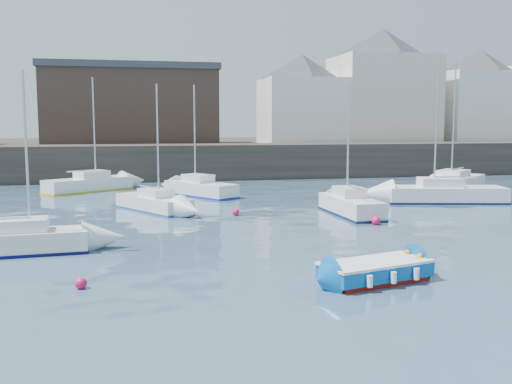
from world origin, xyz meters
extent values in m
plane|color=#2D4760|center=(0.00, 0.00, 0.00)|extent=(220.00, 220.00, 0.00)
cube|color=#28231E|center=(0.00, 35.00, 1.50)|extent=(90.00, 5.00, 3.00)
cube|color=#28231E|center=(0.00, 53.00, 1.40)|extent=(90.00, 32.00, 2.80)
cube|color=beige|center=(20.00, 42.00, 7.30)|extent=(10.00, 8.00, 9.00)
pyramid|color=#3A3D44|center=(20.00, 42.00, 13.20)|extent=(13.36, 13.36, 2.80)
cube|color=white|center=(31.00, 41.50, 6.55)|extent=(9.00, 7.00, 7.50)
pyramid|color=#3A3D44|center=(31.00, 41.50, 11.53)|extent=(11.88, 11.88, 2.45)
cube|color=white|center=(11.00, 41.50, 6.05)|extent=(8.00, 7.00, 6.50)
pyramid|color=#3A3D44|center=(11.00, 41.50, 10.53)|extent=(11.14, 11.14, 2.45)
cube|color=#3D2D26|center=(-6.00, 43.00, 6.30)|extent=(16.00, 10.00, 7.00)
cube|color=#3A3D44|center=(-6.00, 43.00, 10.10)|extent=(16.40, 10.40, 0.60)
cube|color=maroon|center=(1.39, 0.89, 0.08)|extent=(3.35, 2.06, 0.16)
cube|color=#0656AE|center=(1.39, 0.89, 0.37)|extent=(3.66, 2.30, 0.43)
cube|color=white|center=(1.39, 0.89, 0.62)|extent=(3.74, 2.35, 0.08)
cube|color=white|center=(1.39, 0.89, 0.44)|extent=(2.89, 1.70, 0.39)
cube|color=tan|center=(1.39, 0.89, 0.53)|extent=(0.50, 1.05, 0.06)
cylinder|color=white|center=(0.33, 1.46, 0.34)|extent=(0.17, 0.17, 0.34)
cylinder|color=white|center=(0.77, -0.14, 0.34)|extent=(0.17, 0.17, 0.34)
cylinder|color=white|center=(1.17, 1.69, 0.34)|extent=(0.17, 0.17, 0.34)
cylinder|color=white|center=(1.61, 0.09, 0.34)|extent=(0.17, 0.17, 0.34)
cylinder|color=white|center=(2.02, 1.92, 0.34)|extent=(0.17, 0.17, 0.34)
cylinder|color=white|center=(2.45, 0.32, 0.34)|extent=(0.17, 0.17, 0.34)
cube|color=white|center=(-10.14, 7.22, 0.42)|extent=(5.25, 2.04, 0.84)
cube|color=#080A45|center=(-10.14, 7.22, 0.06)|extent=(5.30, 2.06, 0.11)
cube|color=white|center=(-9.88, 7.24, 1.07)|extent=(1.89, 1.37, 0.47)
cylinder|color=silver|center=(-9.62, 7.26, 3.79)|extent=(0.09, 0.09, 5.90)
cube|color=white|center=(-4.79, 16.92, 0.40)|extent=(4.20, 5.46, 0.80)
cube|color=#1D4BAE|center=(-4.79, 16.92, 0.05)|extent=(4.24, 5.51, 0.11)
cube|color=white|center=(-4.65, 16.69, 1.02)|extent=(2.06, 2.26, 0.44)
cylinder|color=silver|center=(-4.52, 16.46, 3.87)|extent=(0.09, 0.09, 6.14)
cube|color=white|center=(5.37, 13.15, 0.47)|extent=(1.87, 5.30, 0.94)
cube|color=#0B1C41|center=(5.37, 13.15, 0.06)|extent=(1.89, 5.35, 0.13)
cube|color=white|center=(5.36, 13.42, 1.21)|extent=(1.33, 1.88, 0.52)
cylinder|color=silver|center=(5.35, 13.68, 3.96)|extent=(0.10, 0.10, 6.03)
cube|color=white|center=(12.83, 16.56, 0.49)|extent=(7.38, 3.78, 0.98)
cube|color=#101141|center=(12.83, 16.56, 0.07)|extent=(7.45, 3.81, 0.13)
cube|color=white|center=(12.49, 16.64, 1.25)|extent=(2.78, 2.20, 0.54)
cylinder|color=silver|center=(12.14, 16.71, 5.03)|extent=(0.11, 0.11, 8.11)
cube|color=white|center=(-1.51, 22.80, 0.46)|extent=(4.63, 5.65, 0.92)
cube|color=#0B2FAD|center=(-1.51, 22.80, 0.06)|extent=(4.68, 5.71, 0.12)
cube|color=white|center=(-1.66, 23.03, 1.17)|extent=(2.22, 2.38, 0.51)
cylinder|color=silver|center=(-1.82, 23.26, 4.14)|extent=(0.10, 0.10, 6.45)
cube|color=white|center=(17.11, 22.65, 0.47)|extent=(7.07, 6.59, 0.94)
cube|color=maroon|center=(17.11, 22.65, 0.06)|extent=(7.14, 6.66, 0.13)
cube|color=white|center=(16.83, 22.41, 1.20)|extent=(3.09, 3.01, 0.52)
cylinder|color=silver|center=(16.56, 22.17, 5.16)|extent=(0.10, 0.10, 8.43)
cube|color=white|center=(-9.09, 27.19, 0.47)|extent=(6.24, 5.15, 0.93)
cube|color=gold|center=(-9.09, 27.19, 0.06)|extent=(6.31, 5.20, 0.12)
cube|color=white|center=(-8.84, 27.36, 1.19)|extent=(2.63, 2.46, 0.52)
cylinder|color=silver|center=(-8.58, 27.54, 4.50)|extent=(0.10, 0.10, 7.14)
sphere|color=#DB1354|center=(-7.36, 2.00, 0.00)|extent=(0.35, 0.35, 0.35)
sphere|color=#DB1354|center=(5.50, 10.19, 0.00)|extent=(0.42, 0.42, 0.42)
sphere|color=#DB1354|center=(-0.59, 14.32, 0.00)|extent=(0.39, 0.39, 0.39)
camera|label=1|loc=(-5.68, -14.96, 4.81)|focal=40.00mm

